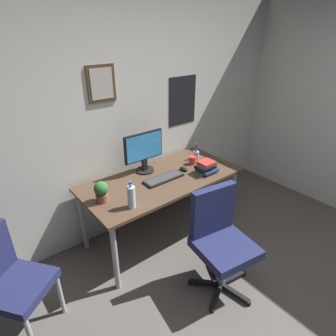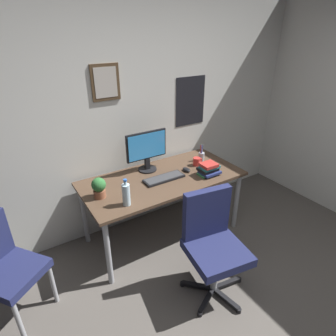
{
  "view_description": "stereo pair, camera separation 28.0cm",
  "coord_description": "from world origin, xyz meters",
  "px_view_note": "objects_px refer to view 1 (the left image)",
  "views": [
    {
      "loc": [
        -1.54,
        -0.38,
        2.14
      ],
      "look_at": [
        0.04,
        1.57,
        0.88
      ],
      "focal_mm": 30.38,
      "sensor_mm": 36.0,
      "label": 1
    },
    {
      "loc": [
        -1.31,
        -0.54,
        2.14
      ],
      "look_at": [
        0.04,
        1.57,
        0.88
      ],
      "focal_mm": 30.38,
      "sensor_mm": 36.0,
      "label": 2
    }
  ],
  "objects_px": {
    "side_chair": "(9,279)",
    "pen_cup": "(196,155)",
    "water_bottle": "(131,197)",
    "monitor": "(144,150)",
    "keyboard": "(164,178)",
    "office_chair": "(220,236)",
    "coffee_mug_near": "(193,160)",
    "computer_mouse": "(184,169)",
    "book_stack_left": "(206,167)",
    "potted_plant": "(101,191)"
  },
  "relations": [
    {
      "from": "monitor",
      "to": "computer_mouse",
      "type": "distance_m",
      "value": 0.48
    },
    {
      "from": "coffee_mug_near",
      "to": "book_stack_left",
      "type": "xyz_separation_m",
      "value": [
        -0.04,
        -0.25,
        0.02
      ]
    },
    {
      "from": "water_bottle",
      "to": "pen_cup",
      "type": "relative_size",
      "value": 1.26
    },
    {
      "from": "office_chair",
      "to": "side_chair",
      "type": "xyz_separation_m",
      "value": [
        -1.51,
        0.66,
        -0.03
      ]
    },
    {
      "from": "pen_cup",
      "to": "side_chair",
      "type": "bearing_deg",
      "value": -172.09
    },
    {
      "from": "office_chair",
      "to": "coffee_mug_near",
      "type": "height_order",
      "value": "office_chair"
    },
    {
      "from": "side_chair",
      "to": "keyboard",
      "type": "bearing_deg",
      "value": 5.18
    },
    {
      "from": "office_chair",
      "to": "keyboard",
      "type": "distance_m",
      "value": 0.83
    },
    {
      "from": "potted_plant",
      "to": "pen_cup",
      "type": "height_order",
      "value": "pen_cup"
    },
    {
      "from": "water_bottle",
      "to": "pen_cup",
      "type": "height_order",
      "value": "water_bottle"
    },
    {
      "from": "keyboard",
      "to": "computer_mouse",
      "type": "relative_size",
      "value": 3.91
    },
    {
      "from": "book_stack_left",
      "to": "coffee_mug_near",
      "type": "bearing_deg",
      "value": 81.95
    },
    {
      "from": "side_chair",
      "to": "computer_mouse",
      "type": "distance_m",
      "value": 1.85
    },
    {
      "from": "computer_mouse",
      "to": "coffee_mug_near",
      "type": "distance_m",
      "value": 0.2
    },
    {
      "from": "water_bottle",
      "to": "coffee_mug_near",
      "type": "relative_size",
      "value": 2.13
    },
    {
      "from": "coffee_mug_near",
      "to": "water_bottle",
      "type": "bearing_deg",
      "value": -163.24
    },
    {
      "from": "side_chair",
      "to": "monitor",
      "type": "bearing_deg",
      "value": 15.77
    },
    {
      "from": "keyboard",
      "to": "coffee_mug_near",
      "type": "height_order",
      "value": "coffee_mug_near"
    },
    {
      "from": "office_chair",
      "to": "monitor",
      "type": "height_order",
      "value": "monitor"
    },
    {
      "from": "water_bottle",
      "to": "computer_mouse",
      "type": "bearing_deg",
      "value": 16.45
    },
    {
      "from": "office_chair",
      "to": "computer_mouse",
      "type": "bearing_deg",
      "value": 68.93
    },
    {
      "from": "computer_mouse",
      "to": "office_chair",
      "type": "bearing_deg",
      "value": -111.07
    },
    {
      "from": "office_chair",
      "to": "pen_cup",
      "type": "distance_m",
      "value": 1.17
    },
    {
      "from": "monitor",
      "to": "computer_mouse",
      "type": "xyz_separation_m",
      "value": [
        0.34,
        -0.26,
        -0.22
      ]
    },
    {
      "from": "monitor",
      "to": "side_chair",
      "type": "bearing_deg",
      "value": -164.23
    },
    {
      "from": "office_chair",
      "to": "potted_plant",
      "type": "bearing_deg",
      "value": 128.17
    },
    {
      "from": "office_chair",
      "to": "pen_cup",
      "type": "relative_size",
      "value": 4.75
    },
    {
      "from": "keyboard",
      "to": "pen_cup",
      "type": "distance_m",
      "value": 0.63
    },
    {
      "from": "side_chair",
      "to": "pen_cup",
      "type": "distance_m",
      "value": 2.18
    },
    {
      "from": "monitor",
      "to": "water_bottle",
      "type": "relative_size",
      "value": 1.82
    },
    {
      "from": "monitor",
      "to": "keyboard",
      "type": "distance_m",
      "value": 0.36
    },
    {
      "from": "coffee_mug_near",
      "to": "book_stack_left",
      "type": "distance_m",
      "value": 0.25
    },
    {
      "from": "office_chair",
      "to": "keyboard",
      "type": "xyz_separation_m",
      "value": [
        0.02,
        0.8,
        0.22
      ]
    },
    {
      "from": "book_stack_left",
      "to": "potted_plant",
      "type": "bearing_deg",
      "value": 170.21
    },
    {
      "from": "water_bottle",
      "to": "monitor",
      "type": "bearing_deg",
      "value": 46.21
    },
    {
      "from": "side_chair",
      "to": "coffee_mug_near",
      "type": "bearing_deg",
      "value": 6.37
    },
    {
      "from": "pen_cup",
      "to": "coffee_mug_near",
      "type": "bearing_deg",
      "value": -149.67
    },
    {
      "from": "water_bottle",
      "to": "potted_plant",
      "type": "height_order",
      "value": "water_bottle"
    },
    {
      "from": "book_stack_left",
      "to": "office_chair",
      "type": "bearing_deg",
      "value": -126.29
    },
    {
      "from": "keyboard",
      "to": "computer_mouse",
      "type": "distance_m",
      "value": 0.3
    },
    {
      "from": "monitor",
      "to": "book_stack_left",
      "type": "bearing_deg",
      "value": -42.33
    },
    {
      "from": "office_chair",
      "to": "coffee_mug_near",
      "type": "xyz_separation_m",
      "value": [
        0.5,
        0.89,
        0.25
      ]
    },
    {
      "from": "keyboard",
      "to": "potted_plant",
      "type": "xyz_separation_m",
      "value": [
        -0.67,
        0.03,
        0.09
      ]
    },
    {
      "from": "pen_cup",
      "to": "book_stack_left",
      "type": "height_order",
      "value": "pen_cup"
    },
    {
      "from": "coffee_mug_near",
      "to": "monitor",
      "type": "bearing_deg",
      "value": 159.51
    },
    {
      "from": "office_chair",
      "to": "potted_plant",
      "type": "height_order",
      "value": "office_chair"
    },
    {
      "from": "monitor",
      "to": "water_bottle",
      "type": "height_order",
      "value": "monitor"
    },
    {
      "from": "water_bottle",
      "to": "coffee_mug_near",
      "type": "xyz_separation_m",
      "value": [
        1.0,
        0.3,
        -0.06
      ]
    },
    {
      "from": "side_chair",
      "to": "computer_mouse",
      "type": "relative_size",
      "value": 7.95
    },
    {
      "from": "pen_cup",
      "to": "office_chair",
      "type": "bearing_deg",
      "value": -123.15
    }
  ]
}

